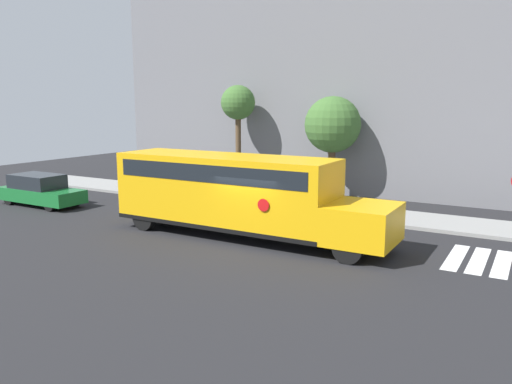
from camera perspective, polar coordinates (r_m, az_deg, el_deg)
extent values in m
plane|color=black|center=(18.35, -0.20, -5.96)|extent=(60.00, 60.00, 0.00)
cube|color=gray|center=(24.00, 7.63, -2.02)|extent=(44.00, 3.00, 0.15)
cube|color=slate|center=(29.66, 12.89, 13.40)|extent=(32.00, 4.00, 13.82)
cube|color=white|center=(18.11, 21.87, -6.91)|extent=(0.50, 3.20, 0.01)
cube|color=white|center=(18.03, 24.09, -7.13)|extent=(0.50, 3.20, 0.01)
cube|color=white|center=(17.99, 26.32, -7.35)|extent=(0.50, 3.20, 0.01)
cube|color=#EAA80F|center=(19.33, -3.59, 0.27)|extent=(8.83, 2.50, 2.66)
cube|color=#EAA80F|center=(17.11, 12.09, -3.56)|extent=(2.22, 2.50, 1.30)
cube|color=black|center=(19.58, -3.55, -3.34)|extent=(8.83, 2.54, 0.16)
cube|color=black|center=(19.21, -3.62, 2.56)|extent=(8.13, 2.53, 0.64)
cylinder|color=red|center=(17.03, 0.84, -1.51)|extent=(0.44, 0.02, 0.44)
cylinder|color=black|center=(18.28, 12.74, -4.64)|extent=(1.00, 0.30, 1.00)
cylinder|color=black|center=(16.30, 10.45, -6.37)|extent=(1.00, 0.30, 1.00)
cylinder|color=black|center=(22.30, -8.92, -1.86)|extent=(1.00, 0.30, 1.00)
cylinder|color=black|center=(20.71, -12.67, -2.91)|extent=(1.00, 0.30, 1.00)
cube|color=#196B2D|center=(27.30, -23.29, -0.28)|extent=(4.71, 1.75, 0.65)
cube|color=#1E2328|center=(27.42, -23.74, 1.14)|extent=(2.64, 1.61, 0.69)
cylinder|color=black|center=(26.59, -19.94, -0.82)|extent=(0.64, 0.22, 0.64)
cylinder|color=black|center=(25.67, -22.50, -1.36)|extent=(0.64, 0.22, 0.64)
cylinder|color=black|center=(29.02, -23.92, -0.21)|extent=(0.64, 0.22, 0.64)
cylinder|color=black|center=(28.17, -26.38, -0.68)|extent=(0.64, 0.22, 0.64)
cylinder|color=brown|center=(29.46, -2.03, 4.62)|extent=(0.32, 0.32, 4.53)
sphere|color=#3D662D|center=(29.33, -2.07, 10.20)|extent=(1.99, 1.99, 1.99)
cylinder|color=brown|center=(27.09, 8.61, 2.49)|extent=(0.39, 0.39, 3.08)
sphere|color=#3D662D|center=(26.88, 8.75, 7.63)|extent=(2.98, 2.98, 2.98)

